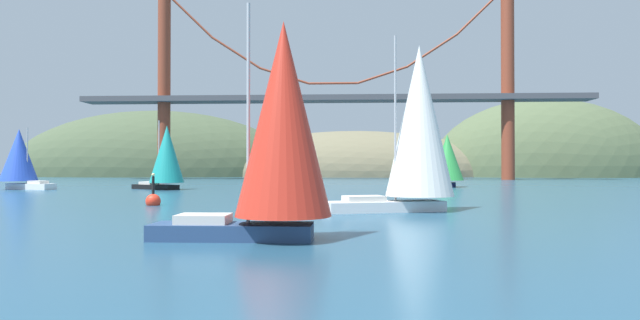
# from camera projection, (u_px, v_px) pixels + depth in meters

# --- Properties ---
(ground_plane) EXTENTS (360.00, 360.00, 0.00)m
(ground_plane) POSITION_uv_depth(u_px,v_px,m) (275.00, 233.00, 23.12)
(ground_plane) COLOR navy
(headland_center) EXTENTS (88.20, 44.00, 26.68)m
(headland_center) POSITION_uv_depth(u_px,v_px,m) (354.00, 176.00, 157.68)
(headland_center) COLOR #6B664C
(headland_center) RESTS_ON ground_plane
(headland_right) EXTENTS (66.32, 44.00, 45.14)m
(headland_right) POSITION_uv_depth(u_px,v_px,m) (543.00, 176.00, 154.87)
(headland_right) COLOR #4C5B3D
(headland_right) RESTS_ON ground_plane
(headland_left) EXTENTS (88.48, 44.00, 39.27)m
(headland_left) POSITION_uv_depth(u_px,v_px,m) (154.00, 176.00, 160.74)
(headland_left) COLOR #425138
(headland_left) RESTS_ON ground_plane
(suspension_bridge) EXTENTS (112.13, 6.00, 42.60)m
(suspension_bridge) POSITION_uv_depth(u_px,v_px,m) (333.00, 91.00, 118.23)
(suspension_bridge) COLOR brown
(suspension_bridge) RESTS_ON ground_plane
(sailboat_white_mainsail) EXTENTS (9.13, 5.74, 11.34)m
(sailboat_white_mainsail) POSITION_uv_depth(u_px,v_px,m) (417.00, 126.00, 34.81)
(sailboat_white_mainsail) COLOR white
(sailboat_white_mainsail) RESTS_ON ground_plane
(sailboat_blue_spinnaker) EXTENTS (7.91, 5.47, 7.81)m
(sailboat_blue_spinnaker) POSITION_uv_depth(u_px,v_px,m) (20.00, 157.00, 67.71)
(sailboat_blue_spinnaker) COLOR white
(sailboat_blue_spinnaker) RESTS_ON ground_plane
(sailboat_green_sail) EXTENTS (7.57, 5.07, 8.12)m
(sailboat_green_sail) POSITION_uv_depth(u_px,v_px,m) (446.00, 159.00, 74.77)
(sailboat_green_sail) COLOR #191E4C
(sailboat_green_sail) RESTS_ON ground_plane
(sailboat_teal_sail) EXTENTS (8.30, 6.78, 8.68)m
(sailboat_teal_sail) POSITION_uv_depth(u_px,v_px,m) (166.00, 156.00, 66.39)
(sailboat_teal_sail) COLOR black
(sailboat_teal_sail) RESTS_ON ground_plane
(sailboat_scarlet_sail) EXTENTS (7.12, 3.82, 9.36)m
(sailboat_scarlet_sail) POSITION_uv_depth(u_px,v_px,m) (279.00, 127.00, 21.04)
(sailboat_scarlet_sail) COLOR navy
(sailboat_scarlet_sail) RESTS_ON ground_plane
(channel_buoy) EXTENTS (1.10, 1.10, 2.64)m
(channel_buoy) POSITION_uv_depth(u_px,v_px,m) (153.00, 200.00, 39.57)
(channel_buoy) COLOR red
(channel_buoy) RESTS_ON ground_plane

